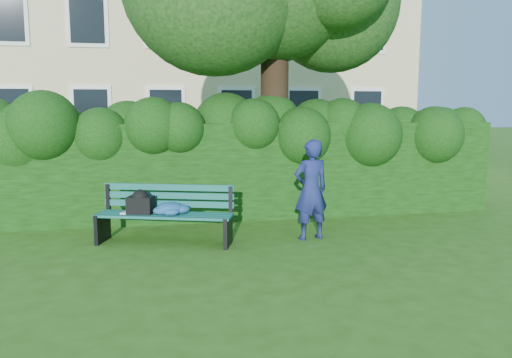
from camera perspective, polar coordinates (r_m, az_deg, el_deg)
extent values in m
plane|color=#335714|center=(7.63, 0.90, -7.71)|extent=(80.00, 80.00, 0.00)
cube|color=beige|center=(21.59, -7.41, 18.55)|extent=(16.00, 8.00, 12.00)
cube|color=white|center=(17.72, -26.08, 7.07)|extent=(1.30, 0.08, 1.60)
cube|color=black|center=(17.68, -26.12, 7.07)|extent=(1.05, 0.04, 1.35)
cube|color=white|center=(17.27, -18.30, 7.48)|extent=(1.30, 0.08, 1.60)
cube|color=black|center=(17.23, -18.32, 7.47)|extent=(1.05, 0.04, 1.35)
cube|color=white|center=(17.16, -10.25, 7.75)|extent=(1.30, 0.08, 1.60)
cube|color=black|center=(17.12, -10.25, 7.75)|extent=(1.05, 0.04, 1.35)
cube|color=white|center=(17.37, -2.24, 7.88)|extent=(1.30, 0.08, 1.60)
cube|color=black|center=(17.33, -2.21, 7.88)|extent=(1.05, 0.04, 1.35)
cube|color=white|center=(17.91, 5.44, 7.86)|extent=(1.30, 0.08, 1.60)
cube|color=black|center=(17.87, 5.48, 7.86)|extent=(1.05, 0.04, 1.35)
cube|color=white|center=(18.74, 12.54, 7.72)|extent=(1.30, 0.08, 1.60)
cube|color=black|center=(18.71, 12.59, 7.71)|extent=(1.05, 0.04, 1.35)
cube|color=white|center=(17.92, -26.67, 16.04)|extent=(1.30, 0.08, 1.60)
cube|color=black|center=(17.88, -26.70, 16.05)|extent=(1.05, 0.04, 1.35)
cube|color=white|center=(17.48, -18.73, 16.68)|extent=(1.30, 0.08, 1.60)
cube|color=black|center=(17.44, -18.75, 16.70)|extent=(1.05, 0.04, 1.35)
cube|color=white|center=(17.37, -10.49, 17.03)|extent=(1.30, 0.08, 1.60)
cube|color=black|center=(17.33, -10.49, 17.05)|extent=(1.05, 0.04, 1.35)
cube|color=white|center=(17.58, -2.29, 17.04)|extent=(1.30, 0.08, 1.60)
cube|color=black|center=(17.54, -2.27, 17.06)|extent=(1.05, 0.04, 1.35)
cube|color=white|center=(18.12, 5.56, 16.75)|extent=(1.30, 0.08, 1.60)
cube|color=black|center=(18.08, 5.60, 16.77)|extent=(1.05, 0.04, 1.35)
cube|color=white|center=(18.94, 12.82, 16.21)|extent=(1.30, 0.08, 1.60)
cube|color=black|center=(18.90, 12.87, 16.23)|extent=(1.05, 0.04, 1.35)
cube|color=black|center=(9.58, -1.89, 1.04)|extent=(10.00, 1.00, 1.80)
cylinder|color=black|center=(9.86, 2.13, 9.08)|extent=(0.54, 0.54, 4.49)
sphere|color=black|center=(10.81, 8.76, 18.98)|extent=(2.68, 2.68, 2.68)
cube|color=#0F4B48|center=(7.64, -10.88, -4.37)|extent=(2.02, 0.75, 0.04)
cube|color=#0F4B48|center=(7.75, -10.61, -4.18)|extent=(2.02, 0.75, 0.04)
cube|color=#0F4B48|center=(7.86, -10.35, -3.99)|extent=(2.02, 0.75, 0.04)
cube|color=#0F4B48|center=(7.97, -10.09, -3.81)|extent=(2.02, 0.75, 0.04)
cube|color=#0F4B48|center=(8.02, -9.95, -2.79)|extent=(2.00, 0.69, 0.10)
cube|color=#0F4B48|center=(8.01, -9.95, -1.86)|extent=(2.00, 0.69, 0.10)
cube|color=#0F4B48|center=(8.00, -9.95, -0.93)|extent=(2.00, 0.69, 0.10)
cube|color=black|center=(8.21, -17.13, -5.36)|extent=(0.21, 0.49, 0.44)
cube|color=black|center=(8.35, -16.54, -2.09)|extent=(0.08, 0.08, 0.45)
cube|color=black|center=(8.11, -17.34, -3.93)|extent=(0.19, 0.42, 0.05)
cube|color=black|center=(7.62, -3.21, -6.03)|extent=(0.21, 0.49, 0.44)
cube|color=black|center=(7.78, -2.90, -2.49)|extent=(0.08, 0.08, 0.45)
cube|color=black|center=(7.52, -3.29, -4.50)|extent=(0.19, 0.42, 0.05)
cube|color=white|center=(7.94, -14.52, -3.78)|extent=(0.21, 0.18, 0.02)
cube|color=black|center=(7.89, -13.05, -2.90)|extent=(0.45, 0.38, 0.26)
imported|color=navy|center=(7.94, 6.30, -1.24)|extent=(0.64, 0.48, 1.60)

